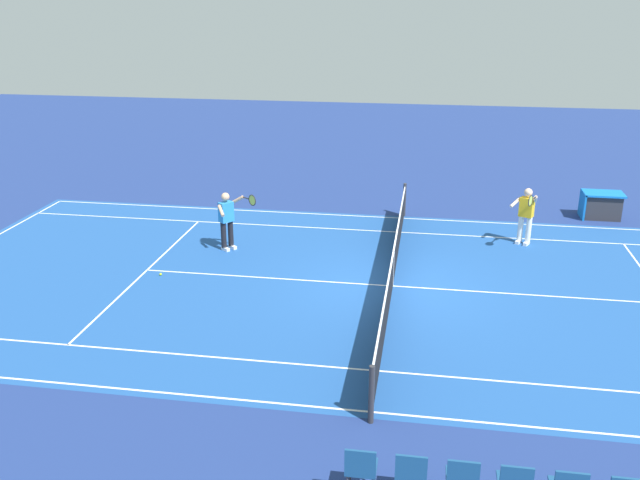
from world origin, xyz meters
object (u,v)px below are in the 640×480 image
Objects in this scene: spectator_chair_4 at (411,472)px; equipment_cart_tarped at (601,205)px; spectator_chair_5 at (361,467)px; tennis_ball at (161,274)px; tennis_player_far at (526,213)px; tennis_player_near at (227,218)px; spectator_chair_3 at (462,478)px; tennis_net at (393,268)px.

equipment_cart_tarped is at bearing -111.16° from spectator_chair_4.
spectator_chair_4 is at bearing 180.00° from spectator_chair_5.
tennis_ball is 9.47m from spectator_chair_5.
tennis_player_far is 11.84m from spectator_chair_5.
tennis_player_far is (-8.26, -1.80, -0.00)m from tennis_player_near.
tennis_player_near is at bearing 12.27° from tennis_player_far.
spectator_chair_3 is at bearing 122.95° from tennis_player_near.
tennis_net is 7.68m from spectator_chair_4.
tennis_player_near reaches higher than spectator_chair_4.
spectator_chair_3 is 0.70× the size of equipment_cart_tarped.
tennis_player_far reaches higher than equipment_cart_tarped.
tennis_net is at bearing -89.83° from spectator_chair_5.
spectator_chair_5 is at bearing 116.59° from tennis_player_near.
spectator_chair_4 is at bearing 95.42° from tennis_net.
tennis_player_near is 10.64m from spectator_chair_5.
spectator_chair_5 is 15.50m from equipment_cart_tarped.
tennis_ball is 0.08× the size of spectator_chair_5.
tennis_ball is at bearing 61.15° from tennis_player_near.
tennis_net is 13.30× the size of spectator_chair_3.
spectator_chair_4 is at bearing 119.87° from tennis_player_near.
equipment_cart_tarped is (-6.20, -14.20, -0.08)m from spectator_chair_5.
spectator_chair_3 is 1.00× the size of spectator_chair_5.
tennis_player_near is 11.33m from spectator_chair_3.
tennis_player_far reaches higher than tennis_net.
tennis_player_near reaches higher than equipment_cart_tarped.
equipment_cart_tarped is (-4.80, -14.20, -0.08)m from spectator_chair_3.
tennis_player_near is 1.00× the size of tennis_player_far.
spectator_chair_3 is at bearing 71.34° from equipment_cart_tarped.
equipment_cart_tarped is at bearing -156.80° from tennis_player_near.
spectator_chair_5 is (1.40, 0.00, 0.00)m from spectator_chair_3.
tennis_player_near is at bearing -21.44° from tennis_net.
spectator_chair_3 is (2.10, 11.30, -0.41)m from tennis_player_far.
tennis_net is 5.10m from tennis_player_far.
spectator_chair_3 and spectator_chair_4 have the same top height.
tennis_player_near reaches higher than spectator_chair_3.
tennis_player_near is 2.60m from tennis_ball.
equipment_cart_tarped reaches higher than tennis_ball.
tennis_player_near is at bearing 23.20° from equipment_cart_tarped.
tennis_player_far is 10.27m from tennis_ball.
spectator_chair_4 is 0.70m from spectator_chair_5.
spectator_chair_4 and spectator_chair_5 have the same top height.
tennis_net is 5.94m from tennis_ball.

